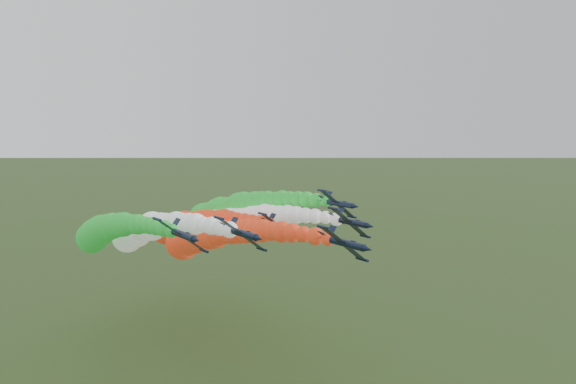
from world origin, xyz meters
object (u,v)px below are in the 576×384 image
jet_lead (205,237)px  jet_inner_right (225,224)px  jet_outer_left (102,232)px  jet_outer_right (224,210)px  jet_trail (182,226)px  jet_inner_left (142,231)px

jet_lead → jet_inner_right: jet_inner_right is taller
jet_outer_left → jet_outer_right: (37.06, 3.69, 1.73)m
jet_outer_right → jet_trail: 13.18m
jet_lead → jet_outer_right: 28.36m
jet_outer_right → jet_inner_left: bearing=-162.3°
jet_inner_right → jet_trail: jet_inner_right is taller
jet_inner_left → jet_outer_right: (28.62, 9.14, 1.60)m
jet_outer_left → jet_trail: bearing=17.4°
jet_inner_left → jet_outer_right: bearing=17.7°
jet_inner_left → jet_outer_right: 30.09m
jet_inner_left → jet_outer_left: jet_inner_left is taller
jet_inner_right → jet_outer_left: 32.29m
jet_trail → jet_outer_left: bearing=-162.6°
jet_inner_right → jet_outer_left: jet_outer_left is taller
jet_inner_left → jet_outer_left: (-8.44, 5.45, -0.13)m
jet_lead → jet_outer_left: 26.56m
jet_outer_right → jet_trail: bearing=160.1°
jet_lead → jet_inner_right: (12.46, 12.32, 0.32)m
jet_lead → jet_inner_left: 16.79m
jet_lead → jet_inner_left: jet_inner_left is taller
jet_inner_right → jet_trail: bearing=114.8°
jet_lead → jet_inner_left: size_ratio=1.00×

